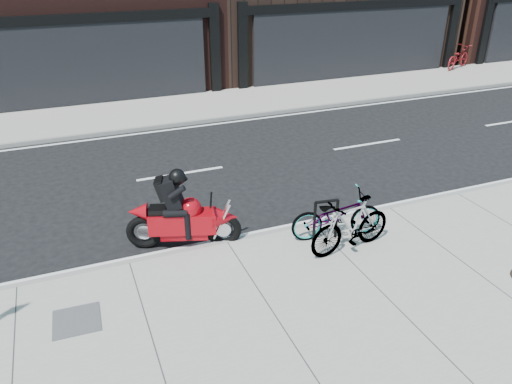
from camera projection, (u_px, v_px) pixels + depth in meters
name	position (u px, v px, depth m)	size (l,w,h in m)	color
ground	(201.00, 206.00, 11.99)	(120.00, 120.00, 0.00)	black
sidewalk_near	(290.00, 341.00, 7.81)	(60.00, 6.00, 0.13)	gray
sidewalk_far	(142.00, 112.00, 18.40)	(60.00, 3.50, 0.13)	gray
bike_rack	(326.00, 216.00, 10.18)	(0.54, 0.13, 0.91)	black
bicycle_front	(337.00, 215.00, 10.27)	(0.68, 1.94, 1.02)	gray
bicycle_rear	(351.00, 225.00, 9.80)	(0.53, 1.87, 1.12)	gray
motorcycle	(188.00, 216.00, 10.08)	(2.29, 1.13, 1.76)	black
bicycle_far	(458.00, 57.00, 24.38)	(0.72, 2.06, 1.08)	maroon
utility_grate	(77.00, 320.00, 8.13)	(0.75, 0.75, 0.01)	#515153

